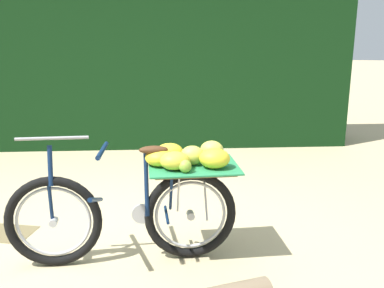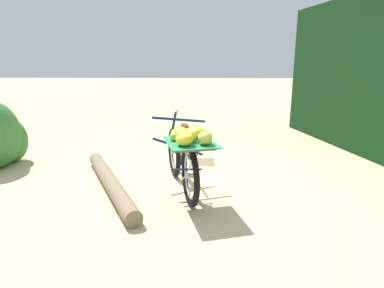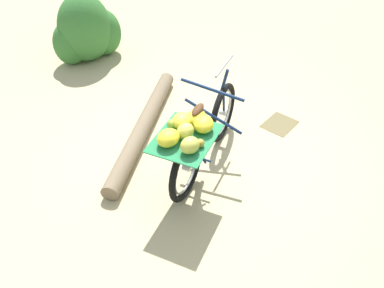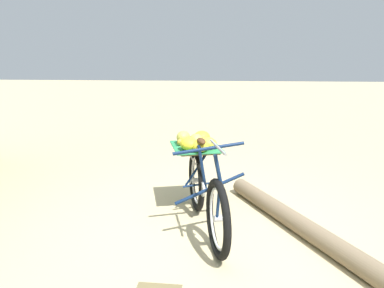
# 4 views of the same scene
# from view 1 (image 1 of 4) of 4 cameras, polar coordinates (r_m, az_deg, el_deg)

# --- Properties ---
(ground_plane) EXTENTS (60.00, 60.00, 0.00)m
(ground_plane) POSITION_cam_1_polar(r_m,az_deg,el_deg) (3.74, -10.64, -13.51)
(ground_plane) COLOR #C6B284
(foliage_hedge) EXTENTS (6.93, 2.41, 2.85)m
(foliage_hedge) POSITION_cam_1_polar(r_m,az_deg,el_deg) (6.91, -8.45, 11.68)
(foliage_hedge) COLOR black
(foliage_hedge) RESTS_ON ground_plane
(bicycle) EXTENTS (1.79, 0.90, 1.03)m
(bicycle) POSITION_cam_1_polar(r_m,az_deg,el_deg) (3.29, -6.53, -7.25)
(bicycle) COLOR black
(bicycle) RESTS_ON ground_plane
(leaf_litter_patch) EXTENTS (0.44, 0.36, 0.01)m
(leaf_litter_patch) POSITION_cam_1_polar(r_m,az_deg,el_deg) (4.25, -23.63, -10.99)
(leaf_litter_patch) COLOR olive
(leaf_litter_patch) RESTS_ON ground_plane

